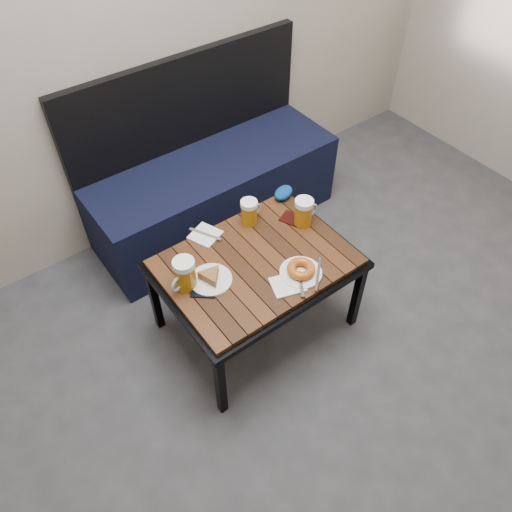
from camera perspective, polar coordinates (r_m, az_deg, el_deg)
ground at (r=2.27m, az=17.43°, el=-23.86°), size 4.00×4.00×0.00m
bench at (r=2.87m, az=-5.08°, el=8.10°), size 1.40×0.50×0.95m
cafe_table at (r=2.20m, az=-0.00°, el=-1.27°), size 0.84×0.62×0.47m
beer_mug_left at (r=2.04m, az=-8.16°, el=-2.06°), size 0.14×0.11×0.15m
beer_mug_centre at (r=2.30m, az=-0.76°, el=5.07°), size 0.12×0.09×0.13m
beer_mug_right at (r=2.30m, az=5.49°, el=5.05°), size 0.13×0.09×0.14m
plate_pie at (r=2.09m, az=-5.20°, el=-2.49°), size 0.18×0.18×0.05m
plate_bagel at (r=2.11m, az=5.17°, el=-1.66°), size 0.22×0.21×0.05m
napkin_left at (r=2.28m, az=-5.82°, el=2.41°), size 0.16×0.16×0.01m
napkin_right at (r=2.08m, az=3.63°, el=-3.30°), size 0.16×0.15×0.01m
passport_navy at (r=2.09m, az=-5.90°, el=-3.26°), size 0.17×0.17×0.01m
passport_burgundy at (r=2.35m, az=4.28°, el=4.23°), size 0.12×0.14×0.01m
knit_pouch at (r=2.46m, az=3.15°, el=7.23°), size 0.13×0.11×0.05m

